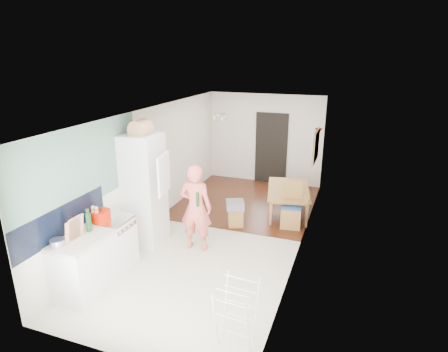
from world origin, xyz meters
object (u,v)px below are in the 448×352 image
Objects in this scene: dining_table at (289,203)px; stool at (235,217)px; drying_rack at (236,314)px; person at (196,200)px; dining_chair at (292,206)px.

dining_table reaches higher than stool.
stool is 0.47× the size of drying_rack.
person is 2.01× the size of dining_chair.
stool is (0.39, 1.16, -0.78)m from person.
person reaches higher than stool.
person is 4.79× the size of stool.
dining_chair is 1.21m from stool.
person is 2.72m from dining_table.
person is at bearing -108.63° from stool.
dining_chair reaches higher than dining_table.
dining_table is 1.63× the size of drying_rack.
dining_table is 0.79m from dining_chair.
drying_rack is (1.08, -3.23, 0.23)m from stool.
dining_table is at bearing 96.23° from dining_chair.
drying_rack is at bearing 120.27° from person.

